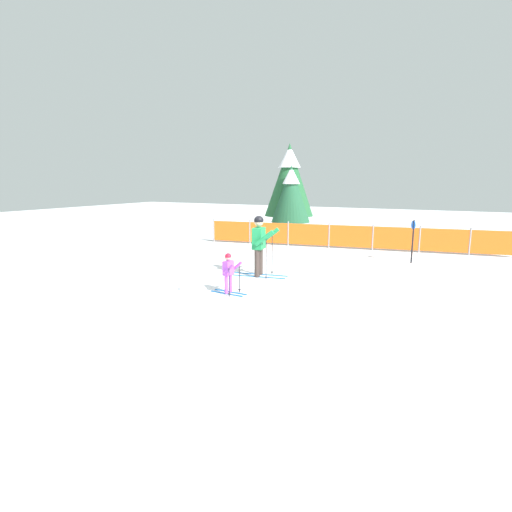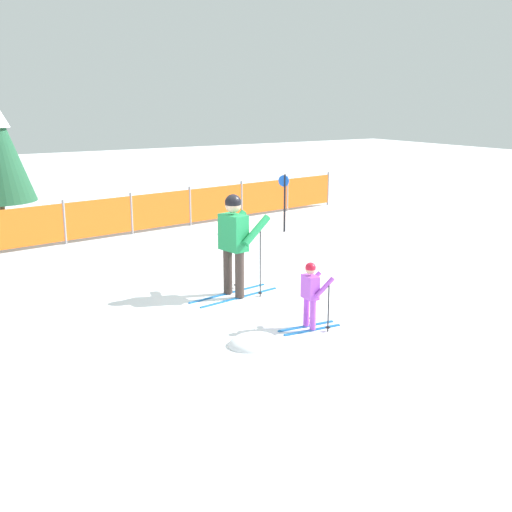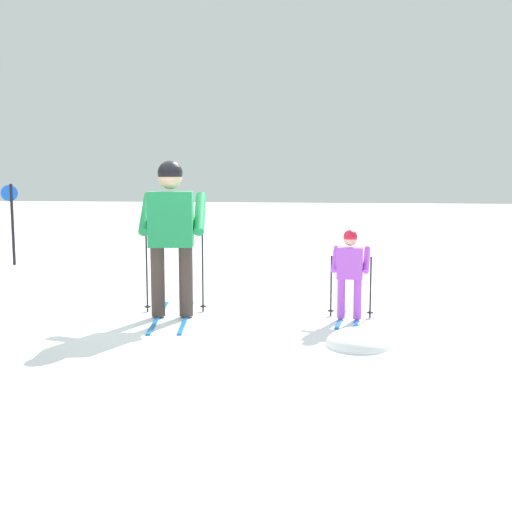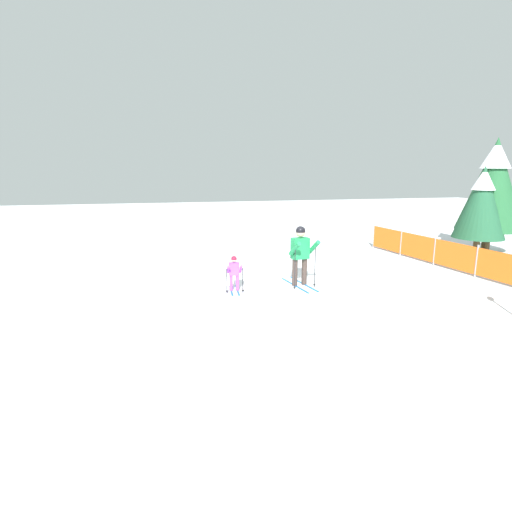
{
  "view_description": "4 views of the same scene",
  "coord_description": "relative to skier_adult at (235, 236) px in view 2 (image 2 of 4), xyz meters",
  "views": [
    {
      "loc": [
        4.87,
        -9.76,
        2.66
      ],
      "look_at": [
        0.43,
        -0.92,
        0.79
      ],
      "focal_mm": 28.0,
      "sensor_mm": 36.0,
      "label": 1
    },
    {
      "loc": [
        -5.1,
        -8.72,
        3.23
      ],
      "look_at": [
        -0.28,
        -0.99,
        0.96
      ],
      "focal_mm": 45.0,
      "sensor_mm": 36.0,
      "label": 2
    },
    {
      "loc": [
        -6.71,
        -1.76,
        1.55
      ],
      "look_at": [
        0.08,
        -0.77,
        0.69
      ],
      "focal_mm": 45.0,
      "sensor_mm": 36.0,
      "label": 3
    },
    {
      "loc": [
        10.46,
        -3.54,
        3.27
      ],
      "look_at": [
        0.25,
        -1.2,
        0.98
      ],
      "focal_mm": 28.0,
      "sensor_mm": 36.0,
      "label": 4
    }
  ],
  "objects": [
    {
      "name": "trail_marker",
      "position": [
        3.65,
        3.89,
        -0.15
      ],
      "size": [
        0.16,
        0.25,
        1.41
      ],
      "color": "black",
      "rests_on": "ground_plane"
    },
    {
      "name": "skier_adult",
      "position": [
        0.0,
        0.0,
        0.0
      ],
      "size": [
        1.65,
        0.79,
        1.71
      ],
      "rotation": [
        0.0,
        0.0,
        0.17
      ],
      "color": "#1966B2",
      "rests_on": "ground_plane"
    },
    {
      "name": "safety_fence",
      "position": [
        1.2,
        5.68,
        -0.51
      ],
      "size": [
        11.75,
        1.65,
        1.01
      ],
      "rotation": [
        0.0,
        0.0,
        0.14
      ],
      "color": "gray",
      "rests_on": "ground_plane"
    },
    {
      "name": "ground_plane",
      "position": [
        -0.02,
        -0.14,
        -1.02
      ],
      "size": [
        60.0,
        60.0,
        0.0
      ],
      "primitive_type": "plane",
      "color": "white"
    },
    {
      "name": "skier_child",
      "position": [
        0.13,
        -1.93,
        -0.46
      ],
      "size": [
        0.93,
        0.5,
        0.98
      ],
      "rotation": [
        0.0,
        0.0,
        -0.08
      ],
      "color": "#1966B2",
      "rests_on": "ground_plane"
    },
    {
      "name": "snow_mound",
      "position": [
        -0.88,
        -2.02,
        -1.02
      ],
      "size": [
        0.72,
        0.61,
        0.29
      ],
      "primitive_type": "ellipsoid",
      "color": "white",
      "rests_on": "ground_plane"
    }
  ]
}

